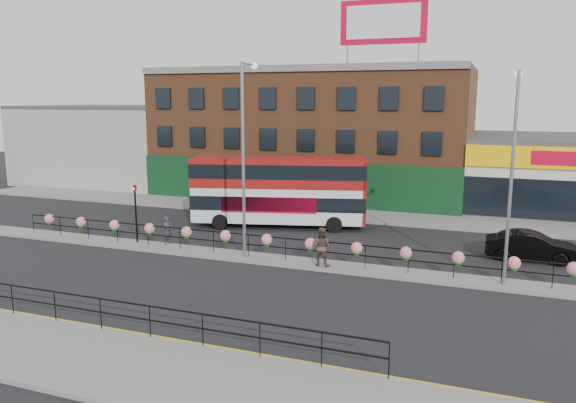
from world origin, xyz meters
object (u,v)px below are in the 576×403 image
(car, at_px, (532,246))
(lamp_column_east, at_px, (513,160))
(lamp_column_west, at_px, (245,143))
(pedestrian_b, at_px, (321,246))
(pedestrian_a, at_px, (167,230))
(double_decker_bus, at_px, (280,185))

(car, bearing_deg, lamp_column_east, 163.87)
(lamp_column_west, xyz_separation_m, lamp_column_east, (12.26, -0.01, -0.36))
(car, relative_size, pedestrian_b, 2.35)
(pedestrian_a, height_order, pedestrian_b, pedestrian_b)
(pedestrian_b, xyz_separation_m, lamp_column_east, (8.17, 0.38, 4.41))
(pedestrian_b, bearing_deg, pedestrian_a, -2.48)
(pedestrian_a, height_order, lamp_column_west, lamp_column_west)
(double_decker_bus, xyz_separation_m, lamp_column_east, (13.28, -7.19, 2.81))
(car, relative_size, lamp_column_west, 0.46)
(car, height_order, pedestrian_b, pedestrian_b)
(pedestrian_b, bearing_deg, car, -148.92)
(lamp_column_west, bearing_deg, car, 19.04)
(pedestrian_a, distance_m, pedestrian_b, 9.09)
(lamp_column_east, bearing_deg, pedestrian_a, 178.43)
(double_decker_bus, bearing_deg, lamp_column_west, -81.94)
(car, distance_m, lamp_column_west, 15.23)
(lamp_column_east, bearing_deg, double_decker_bus, 151.55)
(double_decker_bus, relative_size, pedestrian_b, 5.91)
(pedestrian_a, relative_size, lamp_column_east, 0.17)
(pedestrian_b, distance_m, lamp_column_west, 6.29)
(car, bearing_deg, pedestrian_a, 102.15)
(car, relative_size, lamp_column_east, 0.49)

